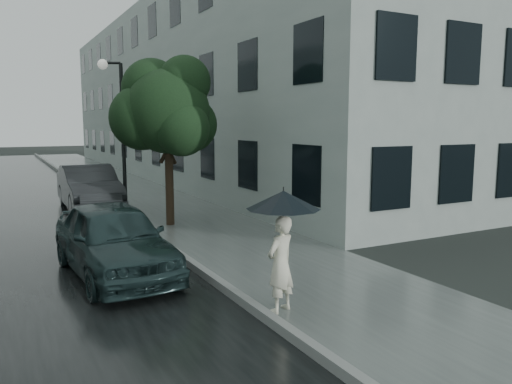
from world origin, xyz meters
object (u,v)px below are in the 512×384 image
car_near (114,239)px  car_far (89,188)px  pedestrian (280,264)px  lamp_post (118,126)px  street_tree (167,110)px

car_near → car_far: size_ratio=0.91×
car_near → car_far: bearing=80.0°
car_near → pedestrian: bearing=-63.1°
lamp_post → car_near: lamp_post is taller
car_far → pedestrian: bearing=-84.5°
pedestrian → street_tree: 7.72m
car_near → street_tree: bearing=55.8°
car_near → lamp_post: bearing=72.5°
lamp_post → car_far: size_ratio=1.08×
street_tree → car_far: 4.66m
pedestrian → car_far: (-1.00, 10.88, -0.01)m
street_tree → car_near: (-2.44, -4.18, -2.54)m
street_tree → car_far: size_ratio=1.05×
lamp_post → car_near: 7.45m
pedestrian → car_far: 10.92m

